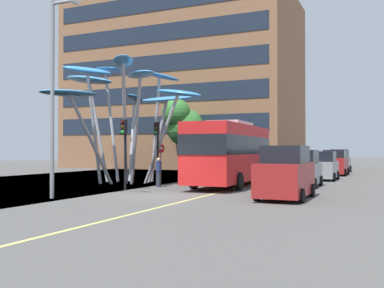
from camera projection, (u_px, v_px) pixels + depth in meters
The scene contains 16 objects.
ground at pixel (144, 196), 21.15m from camera, with size 120.00×240.00×0.10m.
red_bus at pixel (230, 151), 26.50m from camera, with size 3.10×9.90×3.82m.
leaf_sculpture at pixel (120, 90), 29.15m from camera, with size 10.95×11.23×8.12m.
traffic_light_kerb_near at pixel (124, 139), 23.76m from camera, with size 0.28×0.42×3.76m.
traffic_light_kerb_far at pixel (157, 139), 27.76m from camera, with size 0.28×0.42×3.87m.
traffic_light_island_mid at pixel (198, 147), 33.08m from camera, with size 0.28×0.42×3.26m.
car_parked_near at pixel (286, 174), 19.53m from camera, with size 2.05×4.28×2.33m.
car_parked_mid at pixel (301, 170), 25.93m from camera, with size 2.04×3.86×2.15m.
car_parked_far at pixel (323, 167), 31.81m from camera, with size 1.99×3.89×2.04m.
car_side_street at pixel (335, 163), 38.02m from camera, with size 2.05×4.44×2.14m.
car_far_side at pixel (340, 162), 43.39m from camera, with size 1.92×3.88×2.20m.
street_lamp at pixel (58, 73), 19.65m from camera, with size 1.58×0.44×8.86m.
tree_pavement_near at pixel (184, 124), 45.03m from camera, with size 4.29×4.95×7.23m.
pedestrian at pixel (159, 172), 25.80m from camera, with size 0.34×0.34×1.69m.
no_entry_sign at pixel (161, 157), 28.89m from camera, with size 0.60×0.12×2.55m.
backdrop_building at pixel (185, 87), 55.84m from camera, with size 26.88×15.71×20.14m.
Camera 1 is at (10.02, -18.42, 2.14)m, focal length 41.74 mm.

